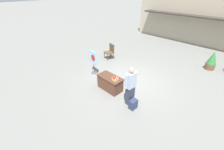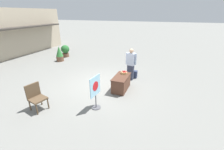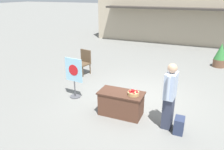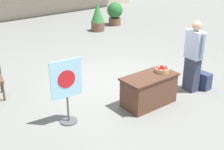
# 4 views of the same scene
# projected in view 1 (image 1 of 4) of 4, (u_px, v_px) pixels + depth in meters

# --- Properties ---
(ground_plane) EXTENTS (120.00, 120.00, 0.00)m
(ground_plane) POSITION_uv_depth(u_px,v_px,m) (128.00, 81.00, 8.13)
(ground_plane) COLOR slate
(storefront_building) EXTENTS (13.57, 5.15, 3.88)m
(storefront_building) POSITION_uv_depth(u_px,v_px,m) (219.00, 20.00, 13.03)
(storefront_building) COLOR #B7A88E
(storefront_building) RESTS_ON ground_plane
(display_table) EXTENTS (1.29, 0.65, 0.71)m
(display_table) POSITION_uv_depth(u_px,v_px,m) (110.00, 83.00, 7.36)
(display_table) COLOR brown
(display_table) RESTS_ON ground_plane
(apple_basket) EXTENTS (0.31, 0.31, 0.16)m
(apple_basket) POSITION_uv_depth(u_px,v_px,m) (115.00, 79.00, 6.90)
(apple_basket) COLOR tan
(apple_basket) RESTS_ON display_table
(person_visitor) EXTENTS (0.30, 0.61, 1.77)m
(person_visitor) POSITION_uv_depth(u_px,v_px,m) (131.00, 86.00, 6.18)
(person_visitor) COLOR #33384C
(person_visitor) RESTS_ON ground_plane
(backpack) EXTENTS (0.24, 0.34, 0.42)m
(backpack) POSITION_uv_depth(u_px,v_px,m) (133.00, 104.00, 6.24)
(backpack) COLOR #2D3856
(backpack) RESTS_ON ground_plane
(poster_board) EXTENTS (0.66, 0.36, 1.37)m
(poster_board) POSITION_uv_depth(u_px,v_px,m) (94.00, 61.00, 8.55)
(poster_board) COLOR #4C4C51
(poster_board) RESTS_ON ground_plane
(patio_chair) EXTENTS (0.66, 0.66, 1.05)m
(patio_chair) POSITION_uv_depth(u_px,v_px,m) (110.00, 51.00, 10.46)
(patio_chair) COLOR brown
(patio_chair) RESTS_ON ground_plane
(potted_plant_near_right) EXTENTS (0.56, 0.56, 1.15)m
(potted_plant_near_right) POSITION_uv_depth(u_px,v_px,m) (212.00, 61.00, 9.08)
(potted_plant_near_right) COLOR brown
(potted_plant_near_right) RESTS_ON ground_plane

